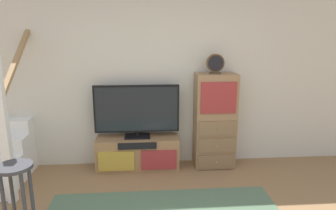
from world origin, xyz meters
name	(u,v)px	position (x,y,z in m)	size (l,w,h in m)	color
back_wall	(157,74)	(0.00, 2.46, 1.35)	(6.40, 0.12, 2.70)	beige
media_console	(138,153)	(-0.30, 2.19, 0.24)	(1.18, 0.38, 0.47)	#997047
television	(137,110)	(-0.30, 2.22, 0.88)	(1.20, 0.22, 0.76)	black
side_cabinet	(215,121)	(0.83, 2.20, 0.69)	(0.58, 0.38, 1.38)	#93704C
desk_clock	(215,64)	(0.80, 2.19, 1.52)	(0.25, 0.08, 0.28)	#4C3823
bar_stool_near	(16,183)	(-1.44, 0.84, 0.53)	(0.34, 0.34, 0.71)	#333338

